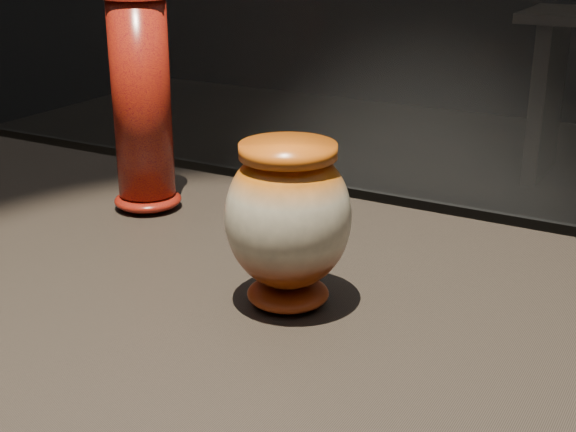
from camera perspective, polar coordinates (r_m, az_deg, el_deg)
name	(u,v)px	position (r m, az deg, el deg)	size (l,w,h in m)	color
main_vase	(288,219)	(0.94, 0.00, -0.21)	(0.20, 0.20, 0.20)	maroon
tall_vase	(142,107)	(1.28, -10.33, 7.61)	(0.11, 0.11, 0.34)	#AF2A0B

